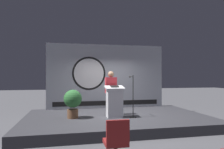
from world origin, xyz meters
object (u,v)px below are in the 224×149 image
object	(u,v)px
podium	(114,102)
speaker_person	(111,93)
potted_plant	(73,101)
audience_chair_right	(116,139)
microphone_stand	(133,102)

from	to	relation	value
podium	speaker_person	bearing A→B (deg)	92.76
potted_plant	audience_chair_right	size ratio (longest dim) A/B	1.07
podium	audience_chair_right	size ratio (longest dim) A/B	1.22
speaker_person	potted_plant	size ratio (longest dim) A/B	1.67
audience_chair_right	microphone_stand	bearing A→B (deg)	66.52
speaker_person	audience_chair_right	bearing A→B (deg)	-100.18
podium	potted_plant	xyz separation A→B (m)	(-1.40, 0.17, 0.04)
speaker_person	audience_chair_right	size ratio (longest dim) A/B	1.78
podium	audience_chair_right	xyz separation A→B (m)	(-0.65, -3.03, -0.34)
podium	potted_plant	bearing A→B (deg)	173.20
microphone_stand	potted_plant	distance (m)	2.04
potted_plant	audience_chair_right	world-z (taller)	potted_plant
audience_chair_right	speaker_person	bearing A→B (deg)	79.82
microphone_stand	audience_chair_right	distance (m)	3.21
microphone_stand	audience_chair_right	bearing A→B (deg)	-113.48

